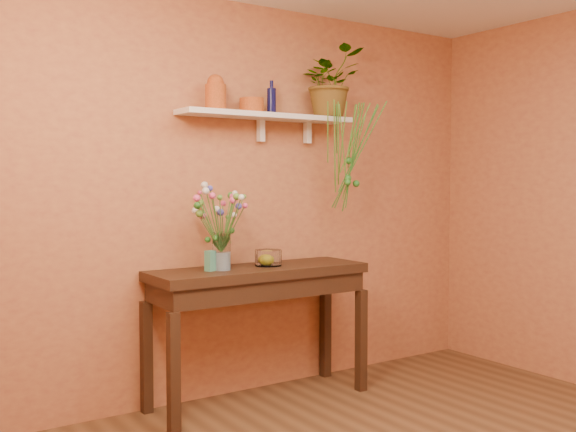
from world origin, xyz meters
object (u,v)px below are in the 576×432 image
(blue_bottle, at_px, (271,101))
(spider_plant, at_px, (330,83))
(terracotta_jug, at_px, (216,93))
(sideboard, at_px, (259,287))
(bouquet, at_px, (218,210))
(glass_vase, at_px, (222,254))
(glass_bowl, at_px, (268,259))

(blue_bottle, height_order, spider_plant, spider_plant)
(terracotta_jug, height_order, spider_plant, spider_plant)
(sideboard, bearing_deg, bouquet, 178.83)
(glass_vase, relative_size, bouquet, 0.47)
(sideboard, bearing_deg, glass_bowl, 12.26)
(terracotta_jug, height_order, blue_bottle, blue_bottle)
(sideboard, distance_m, bouquet, 0.60)
(spider_plant, bearing_deg, terracotta_jug, -179.84)
(blue_bottle, height_order, glass_vase, blue_bottle)
(sideboard, bearing_deg, glass_vase, 178.84)
(sideboard, bearing_deg, blue_bottle, 37.22)
(spider_plant, height_order, bouquet, spider_plant)
(blue_bottle, distance_m, glass_bowl, 1.09)
(blue_bottle, bearing_deg, glass_bowl, -130.26)
(terracotta_jug, relative_size, glass_vase, 0.94)
(bouquet, bearing_deg, blue_bottle, 15.90)
(spider_plant, bearing_deg, bouquet, -174.21)
(terracotta_jug, bearing_deg, spider_plant, 0.16)
(blue_bottle, bearing_deg, spider_plant, -5.15)
(spider_plant, distance_m, bouquet, 1.32)
(bouquet, bearing_deg, glass_vase, -1.36)
(sideboard, xyz_separation_m, glass_vase, (-0.28, 0.01, 0.23))
(terracotta_jug, distance_m, glass_vase, 1.04)
(bouquet, bearing_deg, spider_plant, 5.79)
(blue_bottle, bearing_deg, glass_vase, -163.29)
(terracotta_jug, height_order, glass_bowl, terracotta_jug)
(glass_vase, bearing_deg, bouquet, 178.64)
(blue_bottle, distance_m, spider_plant, 0.50)
(spider_plant, distance_m, glass_vase, 1.52)
(sideboard, height_order, terracotta_jug, terracotta_jug)
(spider_plant, xyz_separation_m, glass_vase, (-0.95, -0.10, -1.18))
(terracotta_jug, height_order, glass_vase, terracotta_jug)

